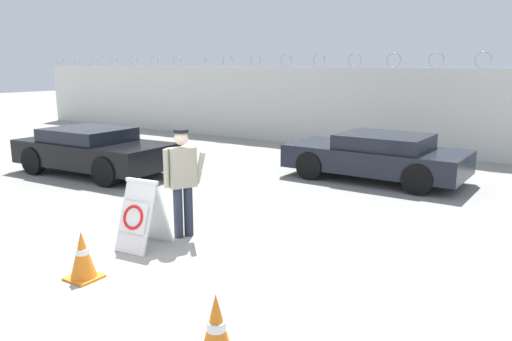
{
  "coord_description": "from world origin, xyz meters",
  "views": [
    {
      "loc": [
        4.66,
        -4.6,
        2.77
      ],
      "look_at": [
        -0.26,
        2.77,
        0.9
      ],
      "focal_mm": 35.0,
      "sensor_mm": 36.0,
      "label": 1
    }
  ],
  "objects_px": {
    "security_guard": "(182,178)",
    "traffic_cone_mid": "(216,332)",
    "traffic_cone_near": "(83,255)",
    "parked_car_rear_sedan": "(377,156)",
    "barricade_sign": "(141,214)",
    "parked_car_front_coupe": "(93,150)"
  },
  "relations": [
    {
      "from": "traffic_cone_near",
      "to": "parked_car_front_coupe",
      "type": "bearing_deg",
      "value": 140.17
    },
    {
      "from": "security_guard",
      "to": "traffic_cone_mid",
      "type": "bearing_deg",
      "value": -109.35
    },
    {
      "from": "barricade_sign",
      "to": "parked_car_rear_sedan",
      "type": "bearing_deg",
      "value": 72.36
    },
    {
      "from": "barricade_sign",
      "to": "parked_car_rear_sedan",
      "type": "xyz_separation_m",
      "value": [
        1.33,
        6.49,
        0.07
      ]
    },
    {
      "from": "traffic_cone_near",
      "to": "traffic_cone_mid",
      "type": "bearing_deg",
      "value": -12.49
    },
    {
      "from": "traffic_cone_near",
      "to": "traffic_cone_mid",
      "type": "height_order",
      "value": "traffic_cone_mid"
    },
    {
      "from": "barricade_sign",
      "to": "traffic_cone_near",
      "type": "distance_m",
      "value": 1.29
    },
    {
      "from": "barricade_sign",
      "to": "traffic_cone_mid",
      "type": "bearing_deg",
      "value": -38.55
    },
    {
      "from": "parked_car_rear_sedan",
      "to": "traffic_cone_near",
      "type": "bearing_deg",
      "value": 82.48
    },
    {
      "from": "barricade_sign",
      "to": "security_guard",
      "type": "bearing_deg",
      "value": 68.92
    },
    {
      "from": "barricade_sign",
      "to": "traffic_cone_mid",
      "type": "height_order",
      "value": "barricade_sign"
    },
    {
      "from": "traffic_cone_near",
      "to": "parked_car_rear_sedan",
      "type": "height_order",
      "value": "parked_car_rear_sedan"
    },
    {
      "from": "traffic_cone_near",
      "to": "parked_car_rear_sedan",
      "type": "relative_size",
      "value": 0.15
    },
    {
      "from": "barricade_sign",
      "to": "parked_car_front_coupe",
      "type": "bearing_deg",
      "value": 142.2
    },
    {
      "from": "traffic_cone_near",
      "to": "parked_car_front_coupe",
      "type": "xyz_separation_m",
      "value": [
        -5.23,
        4.36,
        0.3
      ]
    },
    {
      "from": "security_guard",
      "to": "parked_car_rear_sedan",
      "type": "relative_size",
      "value": 0.41
    },
    {
      "from": "traffic_cone_mid",
      "to": "parked_car_front_coupe",
      "type": "height_order",
      "value": "parked_car_front_coupe"
    },
    {
      "from": "traffic_cone_near",
      "to": "barricade_sign",
      "type": "bearing_deg",
      "value": 99.64
    },
    {
      "from": "security_guard",
      "to": "traffic_cone_mid",
      "type": "relative_size",
      "value": 2.37
    },
    {
      "from": "security_guard",
      "to": "parked_car_front_coupe",
      "type": "xyz_separation_m",
      "value": [
        -5.21,
        2.37,
        -0.37
      ]
    },
    {
      "from": "traffic_cone_near",
      "to": "parked_car_rear_sedan",
      "type": "bearing_deg",
      "value": 81.8
    },
    {
      "from": "security_guard",
      "to": "traffic_cone_mid",
      "type": "distance_m",
      "value": 3.81
    }
  ]
}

